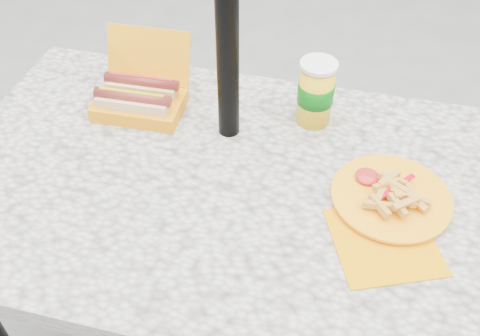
# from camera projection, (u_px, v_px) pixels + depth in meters

# --- Properties ---
(picnic_table) EXTENTS (1.20, 0.80, 0.75)m
(picnic_table) POSITION_uv_depth(u_px,v_px,m) (212.00, 209.00, 1.25)
(picnic_table) COLOR beige
(picnic_table) RESTS_ON ground
(hotdog_box) EXTENTS (0.22, 0.20, 0.17)m
(hotdog_box) POSITION_uv_depth(u_px,v_px,m) (140.00, 97.00, 1.32)
(hotdog_box) COLOR #FF9F0D
(hotdog_box) RESTS_ON picnic_table
(fries_plate) EXTENTS (0.26, 0.37, 0.05)m
(fries_plate) POSITION_uv_depth(u_px,v_px,m) (390.00, 200.00, 1.11)
(fries_plate) COLOR orange
(fries_plate) RESTS_ON picnic_table
(soda_cup) EXTENTS (0.09, 0.09, 0.16)m
(soda_cup) POSITION_uv_depth(u_px,v_px,m) (316.00, 93.00, 1.26)
(soda_cup) COLOR yellow
(soda_cup) RESTS_ON picnic_table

